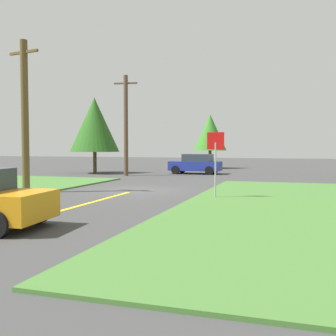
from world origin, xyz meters
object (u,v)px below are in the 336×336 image
Objects in this scene: car_approaching_junction at (196,164)px; utility_pole_near at (25,115)px; oak_tree_left at (210,132)px; utility_pole_mid at (126,124)px; pine_tree_center at (95,125)px; stop_sign at (215,152)px.

utility_pole_near reaches higher than car_approaching_junction.
utility_pole_near reaches higher than oak_tree_left.
car_approaching_junction is at bearing 73.37° from utility_pole_near.
utility_pole_near is 0.96× the size of utility_pole_mid.
oak_tree_left is 12.93m from pine_tree_center.
oak_tree_left is (-0.57, 8.58, 2.88)m from car_approaching_junction.
car_approaching_junction is 0.55× the size of utility_pole_mid.
stop_sign is at bearing -77.93° from oak_tree_left.
oak_tree_left is (4.02, 12.31, -0.23)m from utility_pole_mid.
pine_tree_center is at bearing -126.52° from oak_tree_left.
oak_tree_left is at bearing 80.38° from utility_pole_near.
stop_sign is 0.67× the size of car_approaching_junction.
pine_tree_center is (-3.58, 13.86, 0.32)m from utility_pole_near.
stop_sign is 0.45× the size of pine_tree_center.
oak_tree_left is at bearing 71.90° from utility_pole_mid.
car_approaching_junction is (-4.53, 15.29, -1.18)m from stop_sign.
stop_sign is 0.39× the size of utility_pole_near.
pine_tree_center is (-8.27, -1.81, 3.25)m from car_approaching_junction.
utility_pole_mid is at bearing -108.10° from oak_tree_left.
stop_sign is 15.99m from car_approaching_junction.
utility_pole_near is 14.32m from pine_tree_center.
utility_pole_mid is (0.09, 11.94, 0.18)m from utility_pole_near.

